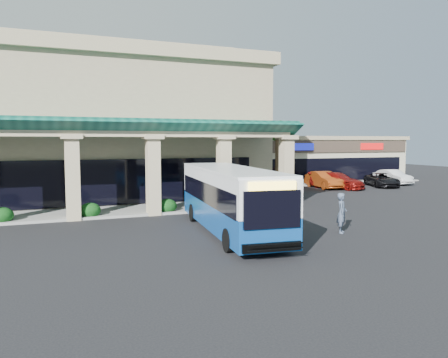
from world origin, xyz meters
name	(u,v)px	position (x,y,z in m)	size (l,w,h in m)	color
ground	(235,227)	(0.00, 0.00, 0.00)	(110.00, 110.00, 0.00)	black
main_building	(57,124)	(-8.00, 16.00, 5.67)	(30.80, 14.80, 11.35)	tan
arcade	(62,168)	(-8.00, 6.80, 2.85)	(30.00, 6.20, 5.70)	#0D4E42
strip_mall	(294,158)	(18.00, 24.00, 2.45)	(22.50, 12.50, 4.90)	beige
palm_0	(277,154)	(8.50, 11.00, 3.30)	(2.40, 2.40, 6.60)	#254E14
palm_1	(270,158)	(9.50, 14.00, 2.90)	(2.40, 2.40, 5.80)	#254E14
broadleaf_tree	(228,161)	(7.50, 19.00, 2.41)	(2.60, 2.60, 4.81)	#0D390F
transit_bus	(230,200)	(-0.68, -1.00, 1.55)	(2.58, 11.11, 3.10)	#0E4697
pedestrian	(342,213)	(4.19, -3.15, 0.96)	(0.70, 0.46, 1.93)	#424F65
car_silver	(282,181)	(11.06, 14.61, 0.70)	(1.65, 4.09, 1.40)	#9B9DA9
car_white	(324,180)	(15.03, 13.81, 0.78)	(1.66, 4.75, 1.57)	#923810
car_red	(337,181)	(15.93, 13.01, 0.75)	(2.11, 5.20, 1.51)	maroon
car_gray	(382,180)	(20.97, 12.80, 0.66)	(2.18, 4.73, 1.31)	black
car_extra	(393,177)	(23.80, 14.39, 0.74)	(1.56, 4.47, 1.47)	white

